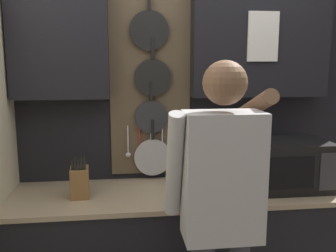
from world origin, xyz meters
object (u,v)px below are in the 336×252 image
object	(u,v)px
microwave	(288,164)
knife_block	(80,182)
utensil_crock	(218,178)
person	(221,202)

from	to	relation	value
microwave	knife_block	xyz separation A→B (m)	(-1.34, 0.00, -0.06)
utensil_crock	person	bearing A→B (deg)	-102.92
microwave	person	xyz separation A→B (m)	(-0.60, -0.56, -0.01)
microwave	utensil_crock	xyz separation A→B (m)	(-0.47, 0.00, -0.07)
utensil_crock	person	world-z (taller)	person
microwave	utensil_crock	size ratio (longest dim) A/B	1.48
knife_block	person	bearing A→B (deg)	-36.74
microwave	knife_block	distance (m)	1.35
person	knife_block	bearing A→B (deg)	143.26
knife_block	utensil_crock	xyz separation A→B (m)	(0.87, 0.00, -0.01)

